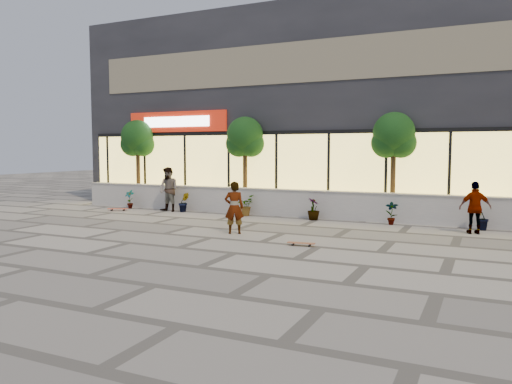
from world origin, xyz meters
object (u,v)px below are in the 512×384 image
at_px(tree_midwest, 245,139).
at_px(skateboard_left, 118,209).
at_px(tree_west, 138,140).
at_px(skater_center, 234,208).
at_px(skater_left, 169,190).
at_px(skater_right_near, 475,208).
at_px(skateboard_center, 301,243).
at_px(tree_mideast, 394,138).

height_order(tree_midwest, skateboard_left, tree_midwest).
distance_m(tree_west, skater_center, 9.49).
height_order(skater_center, skater_left, skater_left).
distance_m(skater_center, skateboard_left, 7.73).
height_order(tree_west, skater_center, tree_west).
bearing_deg(skateboard_left, skater_right_near, -24.24).
xyz_separation_m(tree_midwest, skater_left, (-2.81, -1.45, -2.07)).
height_order(tree_west, skater_left, tree_west).
distance_m(skater_center, skateboard_center, 2.80).
bearing_deg(skater_left, skater_center, -28.60).
height_order(skater_center, skateboard_left, skater_center).
bearing_deg(skateboard_center, tree_midwest, 120.89).
bearing_deg(tree_west, skateboard_center, -30.99).
bearing_deg(skateboard_left, tree_mideast, -13.45).
distance_m(tree_midwest, skater_left, 3.78).
bearing_deg(skateboard_left, skateboard_center, -47.03).
relative_size(skater_left, skateboard_center, 2.43).
relative_size(skater_center, skater_right_near, 1.00).
distance_m(skater_left, skateboard_left, 2.37).
xyz_separation_m(skater_right_near, skateboard_center, (-4.13, -4.05, -0.73)).
xyz_separation_m(skateboard_center, skateboard_left, (-9.61, 3.98, 0.01)).
bearing_deg(tree_mideast, tree_midwest, 180.00).
bearing_deg(tree_mideast, skateboard_left, -168.94).
bearing_deg(skater_right_near, tree_midwest, -31.90).
xyz_separation_m(tree_mideast, skater_left, (-8.81, -1.45, -2.07)).
xyz_separation_m(tree_mideast, skater_right_near, (2.82, -2.07, -2.18)).
bearing_deg(skater_center, skateboard_left, -52.31).
xyz_separation_m(skater_center, skateboard_center, (2.52, -0.97, -0.73)).
relative_size(tree_west, tree_mideast, 1.00).
bearing_deg(skater_right_near, skateboard_center, 25.73).
distance_m(tree_west, skateboard_center, 12.23).
bearing_deg(skater_center, tree_mideast, -156.00).
bearing_deg(tree_mideast, tree_west, 180.00).
xyz_separation_m(skater_center, skater_right_near, (6.65, 3.07, 0.00)).
height_order(skater_center, skater_right_near, same).
height_order(skateboard_center, skateboard_left, skateboard_left).
xyz_separation_m(skater_left, skateboard_center, (7.50, -4.67, -0.85)).
xyz_separation_m(tree_midwest, skater_right_near, (8.82, -2.07, -2.18)).
height_order(tree_midwest, skateboard_center, tree_midwest).
height_order(tree_west, skateboard_left, tree_west).
bearing_deg(skater_center, skateboard_center, 129.56).
bearing_deg(skater_right_near, tree_west, -26.92).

